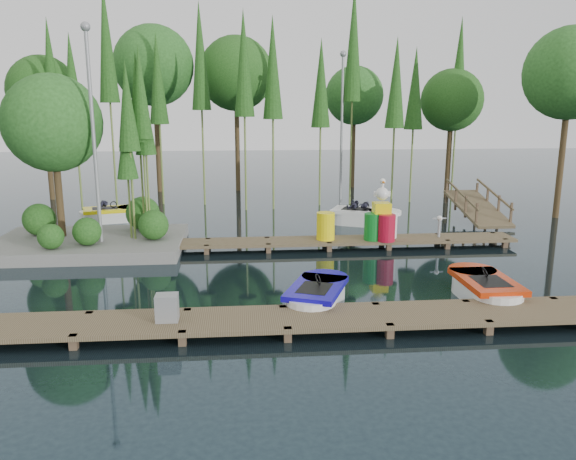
{
  "coord_description": "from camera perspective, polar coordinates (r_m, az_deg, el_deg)",
  "views": [
    {
      "loc": [
        -0.94,
        -15.9,
        4.78
      ],
      "look_at": [
        0.5,
        0.5,
        1.1
      ],
      "focal_mm": 35.0,
      "sensor_mm": 36.0,
      "label": 1
    }
  ],
  "objects": [
    {
      "name": "ground_plane",
      "position": [
        16.63,
        -1.57,
        -4.11
      ],
      "size": [
        90.0,
        90.0,
        0.0
      ],
      "primitive_type": "plane",
      "color": "#1C2D36"
    },
    {
      "name": "near_dock",
      "position": [
        12.31,
        -0.29,
        -9.07
      ],
      "size": [
        18.0,
        1.5,
        0.5
      ],
      "color": "brown",
      "rests_on": "ground"
    },
    {
      "name": "boat_white_far",
      "position": [
        23.16,
        7.56,
        1.36
      ],
      "size": [
        3.23,
        2.4,
        1.39
      ],
      "rotation": [
        0.0,
        0.0,
        0.28
      ],
      "color": "white",
      "rests_on": "ground"
    },
    {
      "name": "utility_cabinet",
      "position": [
        12.25,
        -12.19,
        -7.71
      ],
      "size": [
        0.47,
        0.4,
        0.57
      ],
      "primitive_type": "cube",
      "color": "gray",
      "rests_on": "near_dock"
    },
    {
      "name": "boat_yellow_far",
      "position": [
        24.65,
        -17.49,
        1.51
      ],
      "size": [
        2.96,
        1.88,
        1.37
      ],
      "rotation": [
        0.0,
        0.0,
        -0.09
      ],
      "color": "white",
      "rests_on": "ground"
    },
    {
      "name": "ramp",
      "position": [
        24.87,
        18.64,
        2.23
      ],
      "size": [
        1.5,
        3.94,
        1.49
      ],
      "color": "brown",
      "rests_on": "ground"
    },
    {
      "name": "tree_screen",
      "position": [
        26.56,
        -7.65,
        15.37
      ],
      "size": [
        34.42,
        18.53,
        10.31
      ],
      "color": "#45341D",
      "rests_on": "ground"
    },
    {
      "name": "drum_cluster",
      "position": [
        19.27,
        9.57,
        0.84
      ],
      "size": [
        1.21,
        1.11,
        2.08
      ],
      "color": "#0D7720",
      "rests_on": "far_dock"
    },
    {
      "name": "yellow_barrel",
      "position": [
        19.06,
        3.84,
        0.41
      ],
      "size": [
        0.62,
        0.62,
        0.93
      ],
      "primitive_type": "cylinder",
      "color": "yellow",
      "rests_on": "far_dock"
    },
    {
      "name": "lamp_rear",
      "position": [
        27.36,
        5.5,
        11.45
      ],
      "size": [
        0.3,
        0.3,
        7.25
      ],
      "color": "gray",
      "rests_on": "ground"
    },
    {
      "name": "far_dock",
      "position": [
        19.06,
        0.97,
        -1.22
      ],
      "size": [
        15.0,
        1.2,
        0.5
      ],
      "color": "brown",
      "rests_on": "ground"
    },
    {
      "name": "boat_blue",
      "position": [
        13.67,
        2.96,
        -6.76
      ],
      "size": [
        2.04,
        2.84,
        0.87
      ],
      "rotation": [
        0.0,
        0.0,
        -0.38
      ],
      "color": "white",
      "rests_on": "ground"
    },
    {
      "name": "island",
      "position": [
        19.99,
        -20.72,
        7.21
      ],
      "size": [
        6.2,
        4.2,
        6.75
      ],
      "color": "slate",
      "rests_on": "ground"
    },
    {
      "name": "seagull_post",
      "position": [
        20.04,
        15.13,
        0.73
      ],
      "size": [
        0.47,
        0.26,
        0.76
      ],
      "color": "gray",
      "rests_on": "far_dock"
    },
    {
      "name": "boat_red",
      "position": [
        14.93,
        19.38,
        -5.75
      ],
      "size": [
        1.23,
        2.7,
        0.91
      ],
      "rotation": [
        0.0,
        0.0,
        -0.0
      ],
      "color": "white",
      "rests_on": "ground"
    },
    {
      "name": "lamp_island",
      "position": [
        18.97,
        -19.25,
        10.34
      ],
      "size": [
        0.3,
        0.3,
        7.25
      ],
      "color": "gray",
      "rests_on": "ground"
    }
  ]
}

